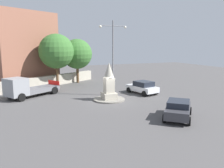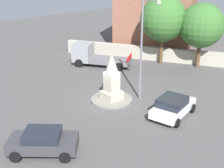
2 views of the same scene
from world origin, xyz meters
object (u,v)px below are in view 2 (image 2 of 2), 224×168
(tree_near_wall, at_px, (202,26))
(car_white_passing, at_px, (173,106))
(truck_grey_far_side, at_px, (93,55))
(corner_building, at_px, (158,6))
(streetlamp, at_px, (142,38))
(car_dark_grey_approaching, at_px, (43,141))
(monument, at_px, (112,78))
(tree_mid_cluster, at_px, (163,19))

(tree_near_wall, bearing_deg, car_white_passing, 115.42)
(car_white_passing, distance_m, truck_grey_far_side, 13.14)
(truck_grey_far_side, height_order, corner_building, corner_building)
(streetlamp, xyz_separation_m, corner_building, (9.94, -13.48, 0.19))
(car_dark_grey_approaching, bearing_deg, streetlamp, -80.96)
(car_dark_grey_approaching, height_order, tree_near_wall, tree_near_wall)
(car_dark_grey_approaching, height_order, corner_building, corner_building)
(streetlamp, bearing_deg, tree_near_wall, -81.77)
(truck_grey_far_side, bearing_deg, car_dark_grey_approaching, 131.51)
(streetlamp, height_order, car_dark_grey_approaching, streetlamp)
(corner_building, height_order, tree_near_wall, corner_building)
(car_dark_grey_approaching, bearing_deg, truck_grey_far_side, -48.49)
(monument, xyz_separation_m, truck_grey_far_side, (7.94, -4.45, -0.81))
(streetlamp, xyz_separation_m, car_dark_grey_approaching, (-1.51, 9.51, -4.19))
(car_dark_grey_approaching, distance_m, truck_grey_far_side, 16.14)
(monument, bearing_deg, car_white_passing, -163.46)
(streetlamp, bearing_deg, corner_building, -53.58)
(streetlamp, xyz_separation_m, truck_grey_far_side, (9.18, -2.57, -3.89))
(truck_grey_far_side, bearing_deg, monument, 150.74)
(truck_grey_far_side, xyz_separation_m, tree_near_wall, (-7.69, -7.73, 3.27))
(monument, xyz_separation_m, tree_mid_cluster, (3.60, -10.27, 2.94))
(car_dark_grey_approaching, relative_size, tree_mid_cluster, 0.56)
(car_dark_grey_approaching, relative_size, corner_building, 0.39)
(monument, bearing_deg, car_dark_grey_approaching, 109.83)
(tree_mid_cluster, bearing_deg, corner_building, -44.87)
(monument, relative_size, tree_near_wall, 0.58)
(monument, height_order, streetlamp, streetlamp)
(streetlamp, relative_size, corner_building, 0.81)
(car_dark_grey_approaching, xyz_separation_m, truck_grey_far_side, (10.69, -12.08, 0.30))
(truck_grey_far_side, relative_size, tree_near_wall, 0.94)
(car_white_passing, bearing_deg, tree_near_wall, -64.58)
(car_white_passing, bearing_deg, streetlamp, -6.86)
(streetlamp, distance_m, car_dark_grey_approaching, 10.50)
(monument, distance_m, car_dark_grey_approaching, 8.19)
(streetlamp, xyz_separation_m, tree_mid_cluster, (4.84, -8.40, -0.13))
(streetlamp, distance_m, tree_near_wall, 10.42)
(tree_near_wall, bearing_deg, corner_building, -20.61)
(car_dark_grey_approaching, bearing_deg, car_white_passing, -103.03)
(monument, bearing_deg, streetlamp, -123.47)
(monument, relative_size, car_white_passing, 0.91)
(monument, xyz_separation_m, corner_building, (8.70, -15.35, 3.27))
(streetlamp, relative_size, truck_grey_far_side, 1.35)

